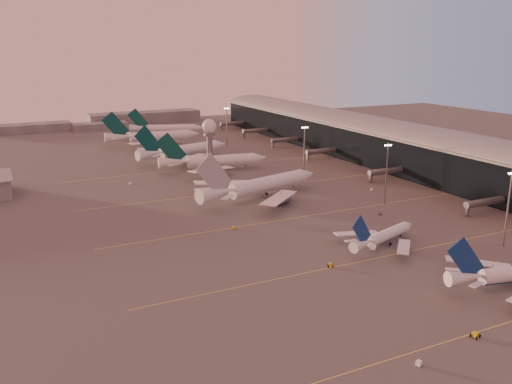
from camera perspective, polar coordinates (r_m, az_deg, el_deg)
name	(u,v)px	position (r m, az deg, el deg)	size (l,w,h in m)	color
ground	(355,280)	(152.72, 10.33, -9.11)	(700.00, 700.00, 0.00)	#4C4A4A
taxiway_markings	(331,211)	(211.76, 7.94, -2.02)	(180.00, 185.25, 0.02)	#EAD652
terminal	(398,146)	(297.55, 14.70, 4.72)	(57.00, 362.00, 23.04)	black
radar_tower	(209,138)	(251.00, -4.93, 5.70)	(6.40, 6.40, 31.10)	slate
mast_a	(508,205)	(187.04, 25.02, -1.28)	(3.60, 0.56, 25.00)	slate
mast_b	(387,171)	(222.14, 13.58, 2.18)	(3.60, 0.56, 25.00)	slate
mast_c	(304,149)	(263.12, 5.10, 4.55)	(3.60, 0.56, 25.00)	slate
mast_d	(227,125)	(341.37, -3.08, 7.05)	(3.60, 0.56, 25.00)	slate
distant_horizon	(112,121)	(448.38, -14.87, 7.26)	(165.00, 37.50, 9.00)	slate
narrowbody_mid	(384,238)	(178.28, 13.32, -4.71)	(33.32, 26.14, 13.49)	white
widebody_white	(261,189)	(227.15, 0.56, 0.35)	(63.07, 49.87, 22.72)	white
greentail_a	(214,164)	(277.67, -4.43, 3.01)	(56.85, 45.58, 20.75)	white
greentail_b	(184,153)	(306.65, -7.57, 4.12)	(58.47, 46.56, 21.81)	white
greentail_c	(153,138)	(356.48, -10.74, 5.56)	(61.44, 49.37, 22.35)	white
greentail_d	(167,130)	(394.16, -9.35, 6.45)	(50.70, 40.25, 19.20)	white
gsv_truck_a	(420,360)	(118.57, 16.89, -16.55)	(5.98, 3.95, 2.27)	white
gsv_tug_near	(475,335)	(132.36, 22.07, -13.79)	(3.27, 4.43, 1.14)	yellow
gsv_tug_mid	(330,265)	(159.97, 7.84, -7.64)	(4.01, 3.36, 0.99)	yellow
gsv_truck_b	(381,212)	(210.60, 13.02, -2.05)	(5.46, 2.11, 2.20)	#595C5E
gsv_truck_c	(235,226)	(189.81, -2.27, -3.58)	(5.51, 4.70, 2.18)	yellow
gsv_catering_b	(372,186)	(244.02, 12.12, 0.59)	(4.99, 2.51, 4.03)	white
gsv_tug_far	(262,181)	(253.66, 0.62, 1.14)	(3.65, 4.10, 1.00)	white
gsv_truck_d	(130,182)	(256.27, -13.14, 0.99)	(2.40, 4.96, 1.92)	white
gsv_tug_hangar	(240,158)	(305.62, -1.66, 3.57)	(3.56, 2.74, 0.90)	yellow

